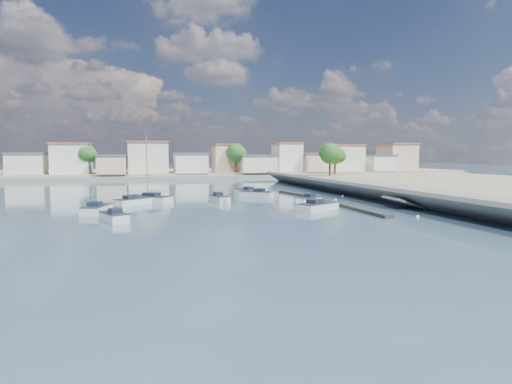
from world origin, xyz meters
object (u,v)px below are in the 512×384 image
motorboat_a (113,217)px  motorboat_e (98,209)px  motorboat_g (220,199)px  motorboat_f (246,192)px  motorboat_h (319,207)px  sailboat (146,199)px  motorboat_d (307,201)px  motorboat_b (134,202)px  motorboat_c (255,194)px

motorboat_a → motorboat_e: (-2.03, 6.51, -0.00)m
motorboat_g → motorboat_e: bearing=-154.3°
motorboat_f → motorboat_h: 20.80m
sailboat → motorboat_d: bearing=-21.3°
motorboat_g → sailboat: bearing=163.2°
motorboat_e → sailboat: size_ratio=0.60×
motorboat_a → motorboat_b: same height
motorboat_g → motorboat_h: 14.38m
motorboat_e → sailboat: (5.06, 9.86, 0.03)m
motorboat_e → motorboat_h: bearing=-8.9°
motorboat_a → motorboat_d: size_ratio=1.10×
motorboat_e → motorboat_g: 16.15m
motorboat_f → motorboat_a: bearing=-128.3°
motorboat_e → motorboat_g: bearing=25.7°
motorboat_c → sailboat: sailboat is taller
motorboat_d → motorboat_h: 5.94m
motorboat_a → motorboat_f: bearing=51.7°
motorboat_h → motorboat_g: bearing=131.6°
motorboat_d → motorboat_f: size_ratio=0.83×
motorboat_e → motorboat_g: size_ratio=1.19×
motorboat_d → motorboat_e: same height
motorboat_c → motorboat_f: size_ratio=1.00×
sailboat → motorboat_e: bearing=-117.2°
motorboat_f → motorboat_c: bearing=-84.4°
motorboat_a → motorboat_d: bearing=20.7°
motorboat_b → motorboat_h: size_ratio=0.81×
motorboat_f → motorboat_d: bearing=-72.8°
motorboat_a → motorboat_f: 29.58m
motorboat_a → motorboat_h: (22.07, 2.74, -0.00)m
motorboat_a → motorboat_g: same height
motorboat_d → motorboat_h: bearing=-97.6°
motorboat_a → motorboat_f: same height
motorboat_f → sailboat: (-15.31, -6.84, 0.03)m
motorboat_b → motorboat_d: bearing=-12.0°
motorboat_b → motorboat_d: 21.66m
motorboat_e → sailboat: bearing=62.8°
motorboat_d → motorboat_e: size_ratio=0.77×
motorboat_d → motorboat_f: 15.26m
sailboat → motorboat_b: bearing=-113.0°
sailboat → motorboat_g: bearing=-16.8°
motorboat_f → motorboat_g: size_ratio=1.10×
motorboat_e → motorboat_g: same height
motorboat_g → motorboat_h: size_ratio=0.80×
motorboat_b → motorboat_g: (10.86, 0.37, 0.00)m
motorboat_a → motorboat_e: 6.81m
motorboat_d → motorboat_e: bearing=-175.1°
motorboat_f → motorboat_h: same height
motorboat_b → motorboat_f: size_ratio=0.92×
motorboat_e → motorboat_f: size_ratio=1.08×
motorboat_f → motorboat_g: bearing=-121.0°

